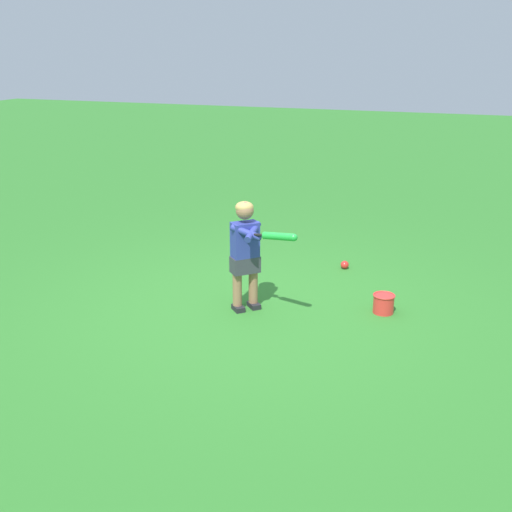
% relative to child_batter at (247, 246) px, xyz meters
% --- Properties ---
extents(ground_plane, '(40.00, 40.00, 0.00)m').
position_rel_child_batter_xyz_m(ground_plane, '(0.05, 0.05, -0.65)').
color(ground_plane, '#2D7528').
extents(child_batter, '(0.75, 0.45, 1.08)m').
position_rel_child_batter_xyz_m(child_batter, '(0.00, 0.00, 0.00)').
color(child_batter, '#232328').
rests_on(child_batter, ground).
extents(play_ball_by_bucket, '(0.09, 0.09, 0.09)m').
position_rel_child_batter_xyz_m(play_ball_by_bucket, '(0.63, 1.49, -0.60)').
color(play_ball_by_bucket, red).
rests_on(play_ball_by_bucket, ground).
extents(toy_bucket, '(0.22, 0.22, 0.19)m').
position_rel_child_batter_xyz_m(toy_bucket, '(1.26, 0.39, -0.55)').
color(toy_bucket, red).
rests_on(toy_bucket, ground).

